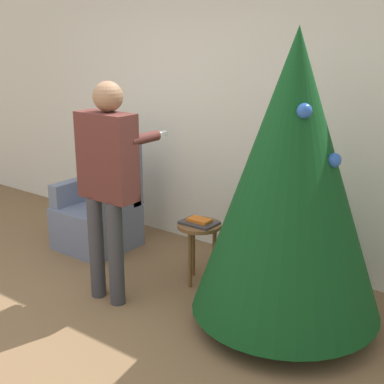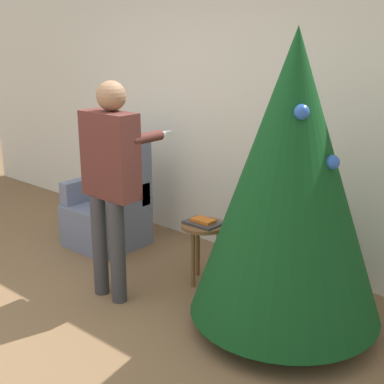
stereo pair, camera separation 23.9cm
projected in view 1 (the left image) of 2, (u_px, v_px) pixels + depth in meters
ground_plane at (27, 340)px, 3.72m from camera, size 14.00×14.00×0.00m
wall_back at (212, 109)px, 5.02m from camera, size 8.00×0.06×2.70m
christmas_tree at (291, 177)px, 3.61m from camera, size 1.34×1.34×2.10m
armchair at (100, 211)px, 5.25m from camera, size 0.66×0.66×1.04m
person_standing at (108, 172)px, 4.02m from camera, size 0.48×0.57×1.71m
side_stool at (199, 235)px, 4.46m from camera, size 0.37×0.37×0.52m
laptop at (199, 223)px, 4.43m from camera, size 0.30×0.21×0.02m
book at (199, 220)px, 4.43m from camera, size 0.19×0.11×0.02m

